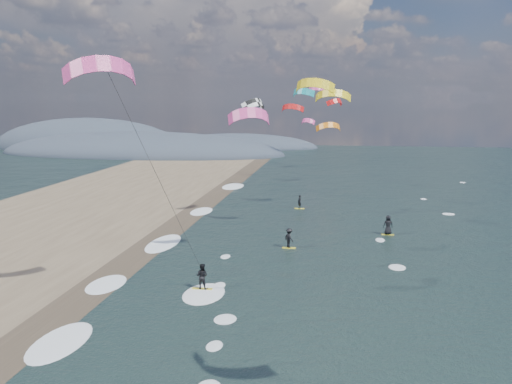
# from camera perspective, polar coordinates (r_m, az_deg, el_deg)

# --- Properties ---
(wet_sand_strip) EXTENTS (3.00, 240.00, 0.00)m
(wet_sand_strip) POSITION_cam_1_polar(r_m,az_deg,el_deg) (35.66, -18.63, -11.25)
(wet_sand_strip) COLOR #382D23
(wet_sand_strip) RESTS_ON ground
(coastal_hills) EXTENTS (80.00, 41.00, 15.00)m
(coastal_hills) POSITION_cam_1_polar(r_m,az_deg,el_deg) (136.90, -12.27, 4.05)
(coastal_hills) COLOR #3D4756
(coastal_hills) RESTS_ON ground
(kitesurfer_near_b) EXTENTS (7.09, 9.04, 14.98)m
(kitesurfer_near_b) POSITION_cam_1_polar(r_m,az_deg,el_deg) (32.29, -11.58, 4.75)
(kitesurfer_near_b) COLOR yellow
(kitesurfer_near_b) RESTS_ON ground
(far_kitesurfers) EXTENTS (9.95, 17.97, 1.80)m
(far_kitesurfers) POSITION_cam_1_polar(r_m,az_deg,el_deg) (51.54, 7.34, -3.48)
(far_kitesurfers) COLOR yellow
(far_kitesurfers) RESTS_ON ground
(bg_kite_field) EXTENTS (10.33, 74.16, 7.07)m
(bg_kite_field) POSITION_cam_1_polar(r_m,az_deg,el_deg) (75.03, 5.42, 8.97)
(bg_kite_field) COLOR gray
(bg_kite_field) RESTS_ON ground
(shoreline_surf) EXTENTS (2.40, 79.40, 0.11)m
(shoreline_surf) POSITION_cam_1_polar(r_m,az_deg,el_deg) (39.22, -13.86, -9.13)
(shoreline_surf) COLOR white
(shoreline_surf) RESTS_ON ground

